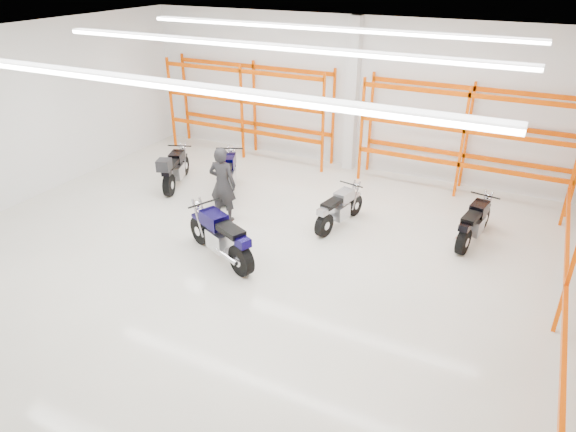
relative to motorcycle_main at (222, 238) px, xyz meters
The scene contains 11 objects.
ground 0.96m from the motorcycle_main, 51.75° to the left, with size 14.00×14.00×0.00m, color beige.
room_shell 2.86m from the motorcycle_main, 52.85° to the left, with size 14.02×12.02×4.51m.
motorcycle_main is the anchor object (origin of this frame).
motorcycle_back_a 4.35m from the motorcycle_main, 141.27° to the left, with size 1.07×2.12×1.13m.
motorcycle_back_b 3.50m from the motorcycle_main, 120.85° to the left, with size 1.14×2.17×1.13m.
motorcycle_back_c 3.07m from the motorcycle_main, 57.21° to the left, with size 0.75×1.94×0.96m.
motorcycle_back_d 5.74m from the motorcycle_main, 34.56° to the left, with size 0.74×2.03×1.00m.
standing_man 2.00m from the motorcycle_main, 121.90° to the left, with size 0.70×0.46×1.92m, color black.
structural_column 6.68m from the motorcycle_main, 85.64° to the left, with size 0.32×0.32×4.50m, color white.
pallet_racking_back_left 6.87m from the motorcycle_main, 115.48° to the left, with size 5.67×0.87×3.00m.
pallet_racking_back_right 7.34m from the motorcycle_main, 57.48° to the left, with size 5.67×0.87×3.00m.
Camera 1 is at (5.09, -8.57, 5.97)m, focal length 32.00 mm.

